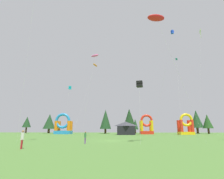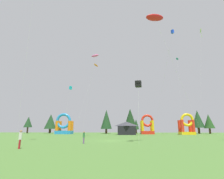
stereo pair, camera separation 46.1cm
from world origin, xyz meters
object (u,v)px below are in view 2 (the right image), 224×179
Objects in this scene: kite_lime_diamond at (201,31)px; inflatable_red_slide at (64,126)px; person_midfield at (84,136)px; inflatable_yellow_castle at (147,127)px; kite_red_parafoil at (155,18)px; kite_pink_parafoil at (95,56)px; person_left_edge at (20,138)px; kite_black_box at (138,84)px; kite_teal_parafoil at (177,59)px; kite_blue_box at (172,32)px; festival_tent at (126,128)px; kite_cyan_box at (71,88)px; kite_orange_parafoil at (96,65)px; inflatable_blue_arch at (187,126)px.

inflatable_red_slide is (-42.76, 20.54, -24.78)m from kite_lime_diamond.
inflatable_yellow_castle reaches higher than person_midfield.
kite_red_parafoil is 0.85× the size of kite_pink_parafoil.
inflatable_yellow_castle reaches higher than person_left_edge.
person_left_edge is (-12.70, -7.29, -7.27)m from kite_black_box.
kite_lime_diamond is 16.70m from kite_teal_parafoil.
kite_blue_box is at bearing -164.60° from kite_lime_diamond.
inflatable_yellow_castle reaches higher than festival_tent.
kite_black_box is (19.00, -29.34, -6.65)m from kite_cyan_box.
kite_lime_diamond is (38.35, -11.35, 12.50)m from kite_cyan_box.
kite_orange_parafoil is at bearing 131.24° from kite_blue_box.
inflatable_yellow_castle is at bearing 121.25° from kite_lime_diamond.
kite_red_parafoil reaches higher than person_left_edge.
kite_black_box is 1.27× the size of inflatable_yellow_castle.
kite_teal_parafoil is 3.93× the size of inflatable_blue_arch.
kite_black_box is 16.35m from person_left_edge.
kite_teal_parafoil is 3.90× the size of inflatable_yellow_castle.
person_midfield is (-18.45, -16.74, -25.07)m from kite_blue_box.
kite_orange_parafoil is 48.49m from kite_red_parafoil.
person_midfield is (11.40, -30.43, -14.05)m from kite_cyan_box.
kite_cyan_box is 0.58× the size of kite_teal_parafoil.
kite_cyan_box is 30.12m from inflatable_yellow_castle.
kite_teal_parafoil reaches higher than inflatable_yellow_castle.
kite_teal_parafoil is (-1.15, 16.64, -0.86)m from kite_lime_diamond.
person_left_edge is (-5.10, -6.21, 0.13)m from person_midfield.
kite_orange_parafoil is (-23.62, 26.95, 1.83)m from kite_blue_box.
kite_cyan_box is 40.24m from inflatable_blue_arch.
kite_orange_parafoil is 32.00m from kite_teal_parafoil.
kite_black_box is 1.56× the size of festival_tent.
kite_black_box is 45.43m from inflatable_red_slide.
kite_orange_parafoil reaches higher than inflatable_yellow_castle.
kite_teal_parafoil is (18.20, 34.63, 18.29)m from kite_black_box.
kite_orange_parafoil is at bearing 138.96° from festival_tent.
kite_blue_box is 21.47m from kite_red_parafoil.
inflatable_red_slide is (-23.40, 38.53, -5.63)m from kite_black_box.
inflatable_red_slide is at bearing 37.93° from person_midfield.
kite_black_box is at bearing -73.32° from kite_orange_parafoil.
kite_red_parafoil is (15.26, -44.90, -10.12)m from kite_orange_parafoil.
inflatable_blue_arch is at bearing -20.83° from inflatable_yellow_castle.
kite_teal_parafoil is at bearing 68.84° from kite_blue_box.
kite_blue_box is 14.78× the size of person_left_edge.
person_left_edge is at bearing -76.85° from inflatable_red_slide.
festival_tent is at bearing -15.69° from inflatable_red_slide.
inflatable_red_slide is 1.08× the size of inflatable_yellow_castle.
kite_lime_diamond is 34.64m from inflatable_yellow_castle.
kite_black_box is 43.19m from kite_teal_parafoil.
kite_teal_parafoil reaches higher than inflatable_red_slide.
kite_teal_parafoil is 58.02m from person_left_edge.
kite_lime_diamond is at bearing -38.53° from person_midfield.
inflatable_red_slide is (-14.07, 20.73, -18.26)m from kite_pink_parafoil.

